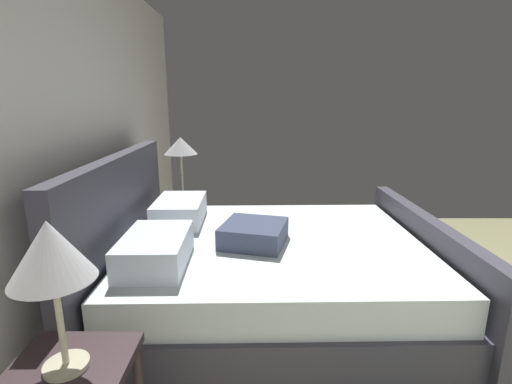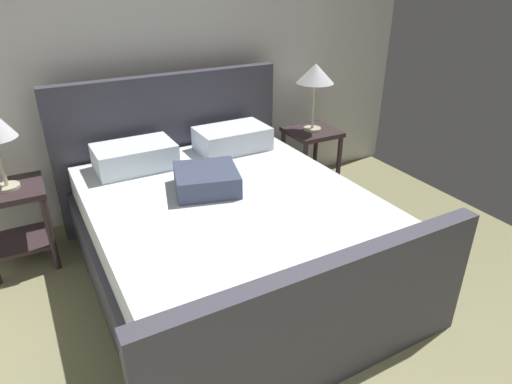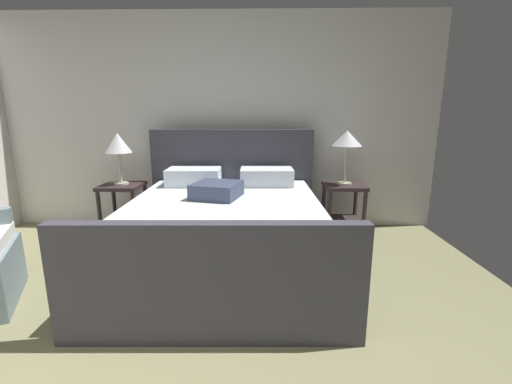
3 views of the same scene
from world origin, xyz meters
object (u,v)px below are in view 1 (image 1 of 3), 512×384
(bed, at_px, (267,274))
(nightstand_right, at_px, (184,214))
(table_lamp_right, at_px, (181,147))
(table_lamp_left, at_px, (51,255))

(bed, relative_size, nightstand_right, 3.76)
(bed, distance_m, table_lamp_right, 1.68)
(table_lamp_left, bearing_deg, bed, -31.79)
(nightstand_right, xyz_separation_m, table_lamp_right, (0.00, 0.00, 0.69))
(bed, bearing_deg, table_lamp_left, 148.21)
(table_lamp_right, distance_m, table_lamp_left, 2.51)
(bed, xyz_separation_m, nightstand_right, (1.26, 0.83, 0.05))
(nightstand_right, distance_m, table_lamp_right, 0.69)
(table_lamp_left, bearing_deg, table_lamp_right, 1.25)
(bed, height_order, nightstand_right, bed)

